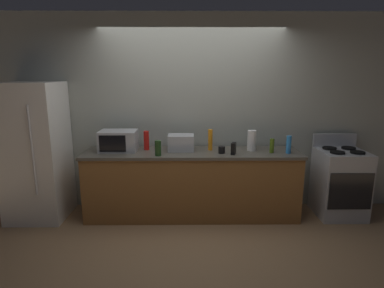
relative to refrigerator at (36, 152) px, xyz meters
name	(u,v)px	position (x,y,z in m)	size (l,w,h in m)	color
ground_plane	(192,229)	(2.05, -0.40, -0.90)	(8.00, 8.00, 0.00)	#93704C
back_wall	(192,113)	(2.05, 0.41, 0.45)	(6.40, 0.10, 2.70)	#9EA399
counter_run	(192,184)	(2.05, 0.00, -0.45)	(2.84, 0.64, 0.90)	brown
refrigerator	(36,152)	(0.00, 0.00, 0.00)	(0.72, 0.73, 1.80)	white
stove_range	(340,183)	(4.05, 0.00, -0.44)	(0.60, 0.61, 1.08)	#B7BABF
microwave	(118,141)	(1.08, 0.05, 0.13)	(0.48, 0.35, 0.27)	#B7BABF
toaster_oven	(181,143)	(1.90, 0.06, 0.10)	(0.34, 0.26, 0.21)	#B7BABF
paper_towel_roll	(252,140)	(2.84, 0.05, 0.13)	(0.12, 0.12, 0.27)	white
cordless_phone	(234,148)	(2.57, -0.15, 0.07)	(0.05, 0.11, 0.15)	black
bottle_hot_sauce	(146,140)	(1.44, 0.10, 0.13)	(0.07, 0.07, 0.25)	red
bottle_dish_soap	(210,140)	(2.29, 0.08, 0.14)	(0.06, 0.06, 0.28)	orange
bottle_olive_oil	(272,146)	(3.08, -0.08, 0.09)	(0.06, 0.06, 0.18)	#4C6B19
bottle_spray_cleaner	(289,145)	(3.29, -0.11, 0.11)	(0.06, 0.06, 0.23)	#338CE5
bottle_wine	(158,148)	(1.62, -0.21, 0.10)	(0.08, 0.08, 0.19)	#1E3F19
mug_black	(222,150)	(2.43, -0.10, 0.05)	(0.09, 0.09, 0.09)	black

